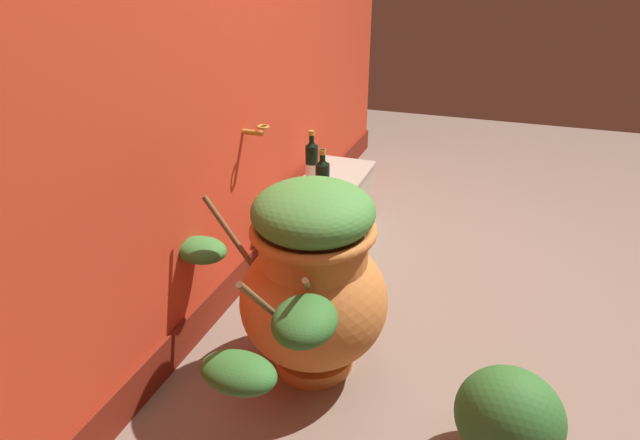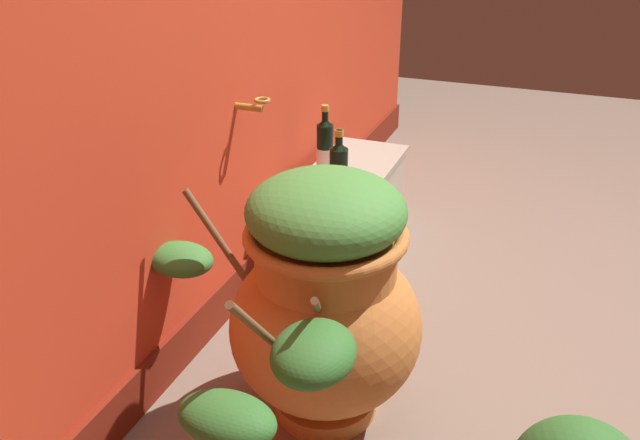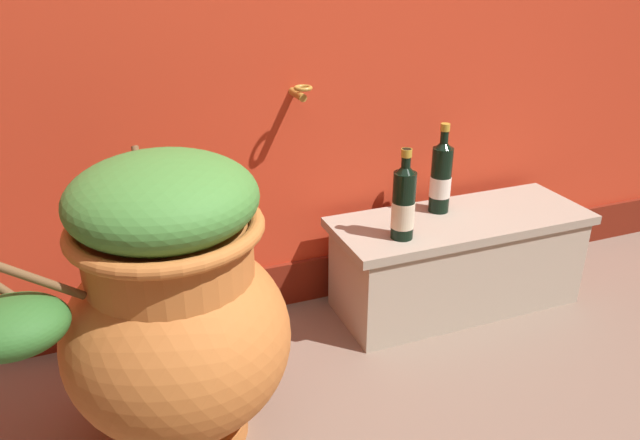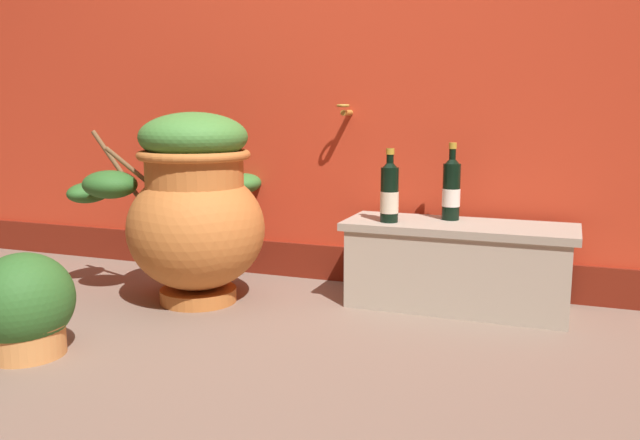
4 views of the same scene
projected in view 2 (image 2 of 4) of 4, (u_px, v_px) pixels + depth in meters
name	position (u px, v px, depth m)	size (l,w,h in m)	color
ground_plane	(539.00, 363.00, 2.15)	(7.00, 7.00, 0.00)	#7A6656
terracotta_urn	(322.00, 303.00, 1.79)	(0.88, 0.83, 0.76)	#C17033
stone_ledge	(344.00, 207.00, 2.81)	(0.88, 0.33, 0.34)	#B2A893
wine_bottle_left	(325.00, 147.00, 2.67)	(0.07, 0.07, 0.31)	black
wine_bottle_middle	(339.00, 172.00, 2.45)	(0.07, 0.07, 0.29)	black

